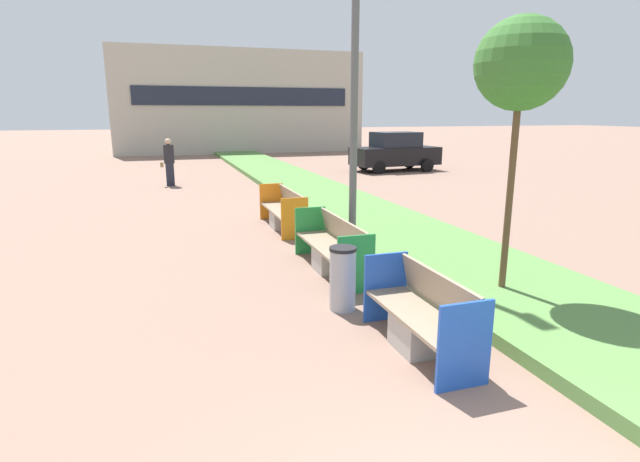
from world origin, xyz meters
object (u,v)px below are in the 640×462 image
litter_bin (343,278)px  pedestrian_walking (169,162)px  bench_green_frame (332,250)px  bench_orange_frame (284,213)px  bench_blue_frame (421,320)px  sapling_tree_near (521,66)px  street_lamp_post (356,10)px  parked_car_distant (395,152)px

litter_bin → pedestrian_walking: size_ratio=0.51×
bench_green_frame → pedestrian_walking: bearing=101.4°
bench_orange_frame → litter_bin: bench_orange_frame is taller
bench_orange_frame → bench_blue_frame: bearing=-90.1°
bench_blue_frame → bench_green_frame: bearing=89.9°
litter_bin → pedestrian_walking: 13.90m
bench_blue_frame → bench_orange_frame: bearing=89.9°
bench_green_frame → sapling_tree_near: bearing=-45.7°
litter_bin → sapling_tree_near: 3.85m
bench_blue_frame → street_lamp_post: 5.64m
bench_orange_frame → pedestrian_walking: pedestrian_walking is taller
bench_green_frame → bench_orange_frame: (-0.00, 3.59, -0.00)m
bench_green_frame → parked_car_distant: bearing=59.7°
litter_bin → bench_green_frame: bearing=75.2°
pedestrian_walking → bench_orange_frame: bearing=-73.9°
bench_green_frame → litter_bin: bench_green_frame is taller
sapling_tree_near → pedestrian_walking: size_ratio=2.25×
sapling_tree_near → pedestrian_walking: (-4.44, 14.07, -2.47)m
street_lamp_post → sapling_tree_near: street_lamp_post is taller
sapling_tree_near → parked_car_distant: size_ratio=0.94×
street_lamp_post → bench_orange_frame: bearing=101.5°
pedestrian_walking → sapling_tree_near: bearing=-72.5°
sapling_tree_near → pedestrian_walking: sapling_tree_near is taller
sapling_tree_near → pedestrian_walking: bearing=107.5°
bench_green_frame → pedestrian_walking: 12.26m
street_lamp_post → sapling_tree_near: 3.20m
litter_bin → pedestrian_walking: pedestrian_walking is taller
litter_bin → street_lamp_post: street_lamp_post is taller
bench_orange_frame → litter_bin: size_ratio=2.61×
parked_car_distant → street_lamp_post: bearing=-123.8°
bench_green_frame → bench_orange_frame: 3.59m
bench_green_frame → street_lamp_post: street_lamp_post is taller
bench_orange_frame → parked_car_distant: parked_car_distant is taller
bench_orange_frame → sapling_tree_near: size_ratio=0.59×
pedestrian_walking → parked_car_distant: (10.56, 1.95, -0.01)m
bench_blue_frame → litter_bin: bench_blue_frame is taller
bench_blue_frame → sapling_tree_near: bearing=29.3°
bench_green_frame → litter_bin: 1.81m
pedestrian_walking → street_lamp_post: bearing=-75.1°
bench_blue_frame → sapling_tree_near: (2.02, 1.13, 3.03)m
bench_green_frame → pedestrian_walking: pedestrian_walking is taller
bench_blue_frame → bench_orange_frame: same height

